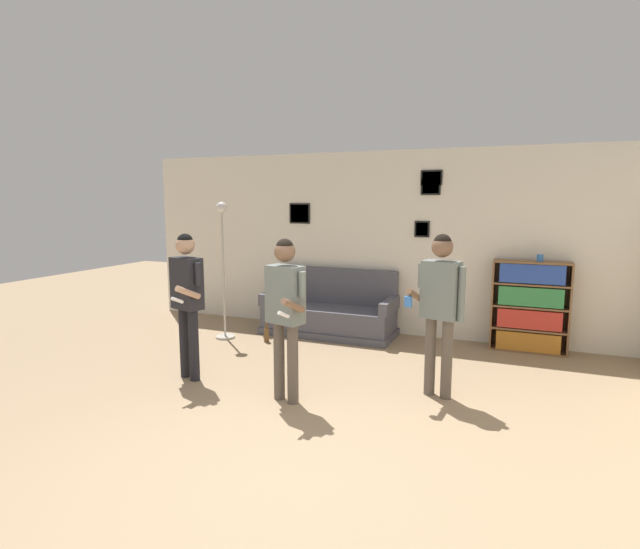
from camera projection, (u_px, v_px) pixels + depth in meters
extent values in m
plane|color=#937A5B|center=(271.00, 478.00, 3.60)|extent=(20.00, 20.00, 0.00)
cube|color=silver|center=(407.00, 244.00, 7.29)|extent=(8.68, 0.06, 2.70)
cube|color=black|center=(300.00, 213.00, 7.83)|extent=(0.34, 0.02, 0.32)
cube|color=#B2B2BC|center=(300.00, 213.00, 7.83)|extent=(0.30, 0.01, 0.27)
cube|color=black|center=(422.00, 229.00, 7.14)|extent=(0.21, 0.02, 0.23)
cube|color=gray|center=(422.00, 229.00, 7.13)|extent=(0.17, 0.01, 0.19)
cube|color=black|center=(431.00, 187.00, 7.01)|extent=(0.27, 0.02, 0.22)
cube|color=beige|center=(431.00, 187.00, 7.00)|extent=(0.23, 0.01, 0.17)
cube|color=black|center=(432.00, 178.00, 6.99)|extent=(0.30, 0.02, 0.21)
cube|color=gray|center=(431.00, 178.00, 6.98)|extent=(0.26, 0.01, 0.17)
cube|color=#4C4C56|center=(328.00, 331.00, 7.45)|extent=(1.97, 0.80, 0.10)
cube|color=#4C4C56|center=(329.00, 317.00, 7.42)|extent=(1.91, 0.74, 0.32)
cube|color=#4C4C56|center=(336.00, 286.00, 7.65)|extent=(1.91, 0.14, 0.54)
cube|color=#4C4C56|center=(273.00, 296.00, 7.73)|extent=(0.12, 0.74, 0.18)
cube|color=#4C4C56|center=(389.00, 306.00, 7.03)|extent=(0.12, 0.74, 0.18)
cube|color=brown|center=(492.00, 304.00, 6.74)|extent=(0.02, 0.30, 1.20)
cube|color=brown|center=(569.00, 309.00, 6.38)|extent=(0.02, 0.30, 1.20)
cube|color=brown|center=(530.00, 304.00, 6.69)|extent=(0.96, 0.01, 1.20)
cube|color=brown|center=(527.00, 350.00, 6.65)|extent=(0.91, 0.30, 0.02)
cube|color=brown|center=(533.00, 262.00, 6.47)|extent=(0.91, 0.30, 0.02)
cube|color=brown|center=(528.00, 329.00, 6.60)|extent=(0.91, 0.30, 0.02)
cube|color=brown|center=(530.00, 306.00, 6.56)|extent=(0.91, 0.30, 0.02)
cube|color=brown|center=(531.00, 284.00, 6.52)|extent=(0.91, 0.30, 0.02)
cube|color=#B77023|center=(528.00, 340.00, 6.62)|extent=(0.79, 0.26, 0.25)
cube|color=red|center=(529.00, 318.00, 6.57)|extent=(0.79, 0.26, 0.25)
cube|color=#338447|center=(531.00, 296.00, 6.53)|extent=(0.79, 0.26, 0.25)
cube|color=#2847A3|center=(532.00, 273.00, 6.48)|extent=(0.79, 0.26, 0.25)
cylinder|color=#ADA89E|center=(225.00, 337.00, 7.27)|extent=(0.28, 0.28, 0.03)
cylinder|color=#ADA89E|center=(224.00, 275.00, 7.13)|extent=(0.03, 0.03, 1.78)
sphere|color=silver|center=(222.00, 207.00, 6.99)|extent=(0.16, 0.16, 0.16)
cylinder|color=black|center=(184.00, 342.00, 5.62)|extent=(0.11, 0.11, 0.80)
cylinder|color=black|center=(194.00, 345.00, 5.50)|extent=(0.11, 0.11, 0.80)
cube|color=#232328|center=(187.00, 283.00, 5.46)|extent=(0.41, 0.30, 0.57)
sphere|color=tan|center=(185.00, 245.00, 5.39)|extent=(0.21, 0.21, 0.21)
sphere|color=black|center=(185.00, 242.00, 5.39)|extent=(0.18, 0.18, 0.18)
cylinder|color=#232328|center=(198.00, 274.00, 5.30)|extent=(0.07, 0.07, 0.24)
cylinder|color=tan|center=(188.00, 293.00, 5.23)|extent=(0.15, 0.30, 0.18)
cylinder|color=white|center=(177.00, 300.00, 5.14)|extent=(0.08, 0.14, 0.09)
cylinder|color=#232328|center=(176.00, 283.00, 5.60)|extent=(0.07, 0.07, 0.53)
cylinder|color=brown|center=(279.00, 360.00, 4.98)|extent=(0.11, 0.11, 0.80)
cylinder|color=brown|center=(293.00, 364.00, 4.87)|extent=(0.11, 0.11, 0.80)
cube|color=slate|center=(285.00, 295.00, 4.83)|extent=(0.40, 0.29, 0.57)
sphere|color=brown|center=(285.00, 251.00, 4.76)|extent=(0.21, 0.21, 0.21)
sphere|color=black|center=(285.00, 248.00, 4.76)|extent=(0.18, 0.18, 0.18)
cylinder|color=slate|center=(302.00, 284.00, 4.68)|extent=(0.07, 0.07, 0.24)
cylinder|color=brown|center=(293.00, 306.00, 4.60)|extent=(0.14, 0.30, 0.18)
cylinder|color=white|center=(284.00, 315.00, 4.51)|extent=(0.07, 0.15, 0.09)
cylinder|color=slate|center=(269.00, 294.00, 4.96)|extent=(0.07, 0.07, 0.53)
cylinder|color=brown|center=(430.00, 356.00, 5.10)|extent=(0.11, 0.11, 0.82)
cylinder|color=brown|center=(447.00, 359.00, 4.99)|extent=(0.11, 0.11, 0.82)
cube|color=slate|center=(441.00, 290.00, 4.94)|extent=(0.40, 0.29, 0.58)
sphere|color=brown|center=(442.00, 247.00, 4.88)|extent=(0.21, 0.21, 0.21)
sphere|color=black|center=(443.00, 243.00, 4.87)|extent=(0.18, 0.18, 0.18)
cylinder|color=slate|center=(462.00, 295.00, 4.82)|extent=(0.07, 0.07, 0.54)
cylinder|color=slate|center=(421.00, 275.00, 5.05)|extent=(0.07, 0.07, 0.24)
cylinder|color=brown|center=(415.00, 295.00, 4.97)|extent=(0.14, 0.30, 0.18)
cylinder|color=blue|center=(408.00, 302.00, 4.88)|extent=(0.08, 0.08, 0.10)
cylinder|color=brown|center=(267.00, 335.00, 7.05)|extent=(0.08, 0.08, 0.20)
cylinder|color=brown|center=(266.00, 325.00, 7.02)|extent=(0.03, 0.03, 0.09)
cylinder|color=blue|center=(540.00, 258.00, 6.43)|extent=(0.08, 0.08, 0.09)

